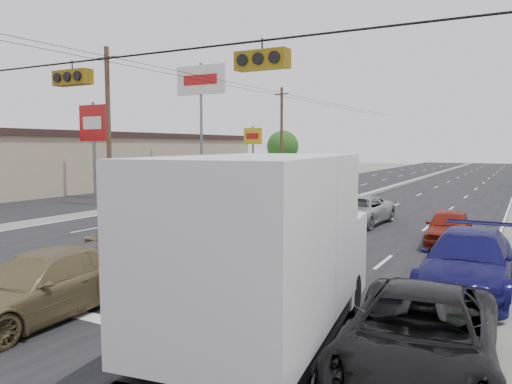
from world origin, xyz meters
TOP-DOWN VIEW (x-y plane):
  - ground at (0.00, 0.00)m, footprint 200.00×200.00m
  - road_surface at (0.00, 30.00)m, footprint 20.00×160.00m
  - center_median at (0.00, 30.00)m, footprint 0.50×160.00m
  - strip_mall at (-26.00, 25.00)m, footprint 12.00×42.00m
  - parking_lot at (-17.00, 25.00)m, footprint 10.00×42.00m
  - utility_pole_left_b at (-12.50, 15.00)m, footprint 1.60×0.30m
  - utility_pole_left_c at (-12.50, 40.00)m, footprint 1.60×0.30m
  - traffic_signals at (1.40, 0.00)m, footprint 25.00×0.30m
  - pole_sign_mid at (-17.00, 18.00)m, footprint 2.60×0.25m
  - pole_sign_billboard at (-14.50, 28.00)m, footprint 5.00×0.25m
  - pole_sign_far at (-16.00, 40.00)m, footprint 2.20×0.25m
  - tree_left_far at (-22.00, 60.00)m, footprint 4.80×4.80m
  - box_truck at (6.72, -0.10)m, footprint 3.51×7.57m
  - tan_sedan at (1.40, -1.03)m, footprint 2.23×5.12m
  - red_sedan at (2.52, 4.71)m, footprint 1.69×3.82m
  - black_suv at (9.45, -0.02)m, footprint 2.86×5.44m
  - queue_car_a at (1.56, 11.63)m, footprint 1.68×4.04m
  - queue_car_b at (3.50, 7.56)m, footprint 2.08×4.52m
  - queue_car_c at (3.71, 15.34)m, footprint 2.57×5.04m
  - queue_car_d at (9.60, 5.84)m, footprint 2.24×5.47m
  - queue_car_e at (8.27, 12.09)m, footprint 2.02×4.23m
  - oncoming_near at (-3.09, 10.61)m, footprint 2.55×5.04m
  - oncoming_far at (-2.71, 21.70)m, footprint 3.14×5.64m

SIDE VIEW (x-z plane):
  - ground at x=0.00m, z-range 0.00..0.00m
  - road_surface at x=0.00m, z-range -0.01..0.01m
  - parking_lot at x=-17.00m, z-range -0.01..0.01m
  - center_median at x=0.00m, z-range 0.00..0.20m
  - red_sedan at x=2.52m, z-range 0.00..1.22m
  - queue_car_c at x=3.71m, z-range 0.00..1.36m
  - queue_car_a at x=1.56m, z-range 0.00..1.37m
  - queue_car_e at x=8.27m, z-range 0.00..1.40m
  - oncoming_near at x=-3.09m, z-range 0.00..1.40m
  - queue_car_b at x=3.50m, z-range 0.00..1.44m
  - black_suv at x=9.45m, z-range 0.00..1.46m
  - tan_sedan at x=1.40m, z-range 0.00..1.46m
  - oncoming_far at x=-2.71m, z-range 0.00..1.49m
  - queue_car_d at x=9.60m, z-range 0.00..1.59m
  - box_truck at x=6.72m, z-range 0.05..3.75m
  - strip_mall at x=-26.00m, z-range 0.00..4.60m
  - tree_left_far at x=-22.00m, z-range 0.66..6.78m
  - pole_sign_far at x=-16.00m, z-range 1.41..7.41m
  - utility_pole_left_b at x=-12.50m, z-range 0.11..10.11m
  - utility_pole_left_c at x=-12.50m, z-range 0.11..10.11m
  - pole_sign_mid at x=-17.00m, z-range 1.61..8.61m
  - traffic_signals at x=1.40m, z-range 5.22..5.77m
  - pole_sign_billboard at x=-14.50m, z-range 3.37..14.37m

